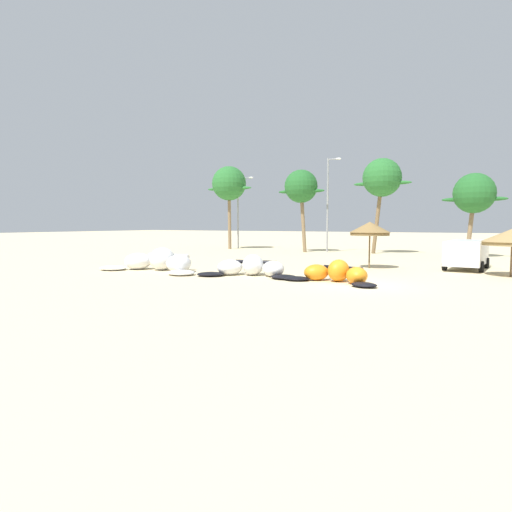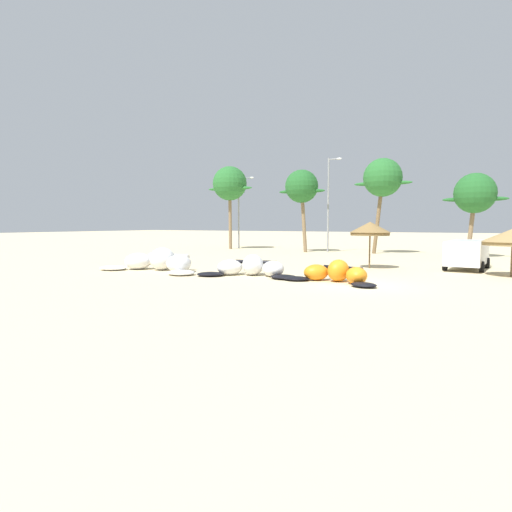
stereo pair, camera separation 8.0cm
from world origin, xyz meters
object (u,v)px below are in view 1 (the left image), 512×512
Objects in this scene: lamppost_west at (239,208)px; lamppost_west_center at (329,200)px; kite_left at (251,268)px; beach_umbrella_middle at (512,237)px; palm_center_left at (474,194)px; palm_leftmost at (229,184)px; kite_far_left at (158,262)px; palm_left_of_gap at (382,178)px; kite_left_of_center at (336,274)px; palm_left at (301,187)px; parked_car_second at (467,252)px; beach_umbrella_near_van at (370,229)px.

lamppost_west is 0.88× the size of lamppost_west_center.
beach_umbrella_middle is (12.64, 6.46, 1.73)m from kite_left.
palm_center_left is at bearing -5.43° from lamppost_west.
kite_left is 0.63× the size of palm_leftmost.
lamppost_west_center reaches higher than palm_center_left.
kite_left is at bearing 4.06° from kite_far_left.
beach_umbrella_middle reaches higher than kite_left.
kite_far_left is 0.82× the size of palm_left_of_gap.
palm_center_left is 0.87× the size of lamppost_west.
kite_left_of_center is at bearing -50.04° from lamppost_west.
palm_left_of_gap is (2.13, 21.69, 6.76)m from kite_left.
beach_umbrella_middle is 0.37× the size of palm_left.
palm_left_of_gap is at bearing 10.05° from palm_left.
palm_left is at bearing -17.06° from lamppost_west.
kite_far_left is 6.36m from kite_left.
palm_left_of_gap is at bearing 1.08° from palm_leftmost.
palm_left is at bearing -178.57° from palm_center_left.
kite_left_of_center is 11.32m from parked_car_second.
beach_umbrella_near_van is at bearing -157.12° from parked_car_second.
beach_umbrella_near_van is at bearing 173.58° from beach_umbrella_middle.
lamppost_west_center is at bearing 176.94° from palm_center_left.
lamppost_west_center is at bearing 81.54° from kite_far_left.
palm_left_of_gap reaches higher than kite_left.
lamppost_west reaches higher than parked_car_second.
palm_leftmost is (-14.93, 21.37, 6.93)m from kite_left.
parked_car_second is (-2.36, 3.26, -1.08)m from beach_umbrella_middle.
kite_far_left is 1.45× the size of kite_left_of_center.
lamppost_west_center is (-8.06, 21.67, 4.82)m from kite_left_of_center.
palm_leftmost is at bearing -101.85° from lamppost_west.
palm_left_of_gap is at bearing -4.68° from lamppost_west.
kite_left is at bearing -116.03° from palm_center_left.
kite_far_left is 27.25m from palm_center_left.
parked_car_second is at bearing 125.85° from beach_umbrella_middle.
kite_left_of_center is at bearing -2.95° from kite_left.
beach_umbrella_near_van is 6.26m from parked_car_second.
parked_car_second reaches higher than kite_left_of_center.
beach_umbrella_near_van is (-0.29, 7.61, 2.15)m from kite_left_of_center.
kite_far_left is 1.27× the size of kite_left.
palm_left_of_gap is at bearing 172.99° from palm_center_left.
beach_umbrella_near_van is 15.28m from palm_left_of_gap.
beach_umbrella_middle is at bearing -31.38° from lamppost_west.
palm_left is at bearing 128.52° from beach_umbrella_near_van.
palm_leftmost is 0.99× the size of lamppost_west_center.
lamppost_west is at bearing 78.15° from palm_leftmost.
beach_umbrella_middle is 0.34× the size of palm_left_of_gap.
palm_leftmost is (-19.89, 21.62, 6.96)m from kite_left_of_center.
lamppost_west_center is at bearing 0.22° from palm_leftmost.
parked_car_second is at bearing 43.40° from kite_left.
palm_left_of_gap reaches higher than palm_center_left.
palm_leftmost is at bearing 124.94° from kite_left.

